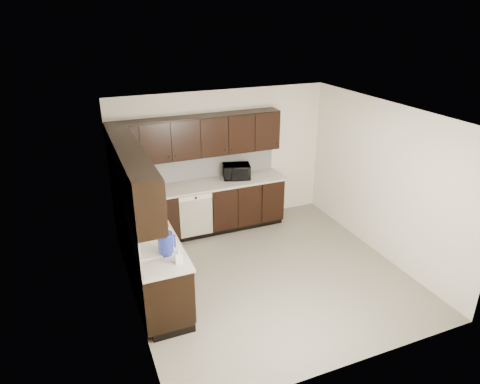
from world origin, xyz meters
The scene contains 20 objects.
floor centered at (0.00, 0.00, 0.00)m, with size 4.00×4.00×0.00m, color gray.
ceiling centered at (0.00, 0.00, 2.50)m, with size 4.00×4.00×0.00m, color white.
wall_back centered at (0.00, 2.00, 1.25)m, with size 4.00×0.02×2.50m, color beige.
wall_left centered at (-2.00, 0.00, 1.25)m, with size 0.02×4.00×2.50m, color beige.
wall_right centered at (2.00, 0.00, 1.25)m, with size 0.02×4.00×2.50m, color beige.
wall_front centered at (0.00, -2.00, 1.25)m, with size 4.00×0.02×2.50m, color beige.
lower_cabinets centered at (-1.01, 1.11, 0.41)m, with size 3.00×2.80×0.90m.
countertop centered at (-1.01, 1.11, 0.92)m, with size 3.03×2.83×0.04m.
backsplash centered at (-1.22, 1.32, 1.18)m, with size 3.00×2.80×0.48m.
upper_cabinets centered at (-1.10, 1.20, 1.77)m, with size 3.00×2.80×0.70m.
dishwasher centered at (-0.70, 1.41, 0.55)m, with size 0.58×0.04×0.78m.
sink centered at (-1.68, -0.01, 0.88)m, with size 0.54×0.82×0.42m.
microwave centered at (0.18, 1.73, 1.07)m, with size 0.48×0.32×0.27m, color black.
soap_bottle_a centered at (-1.52, -0.60, 1.04)m, with size 0.09×0.09×0.20m, color gray.
soap_bottle_b centered at (-1.86, 0.35, 1.07)m, with size 0.10×0.10×0.27m, color gray.
toaster_oven centered at (-1.43, 1.75, 1.04)m, with size 0.31×0.23×0.20m, color silver.
storage_bin centered at (-1.64, 1.35, 1.04)m, with size 0.50×0.37×0.20m, color silver.
blue_pitcher centered at (-1.61, -0.34, 1.08)m, with size 0.19×0.19×0.29m, color #10219B.
teal_tumbler centered at (-1.52, 1.35, 1.05)m, with size 0.10×0.10×0.22m, color #0B7D70.
paper_towel_roll centered at (-1.56, 0.87, 1.07)m, with size 0.12×0.12×0.26m, color white.
Camera 1 is at (-2.51, -4.98, 3.77)m, focal length 32.00 mm.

